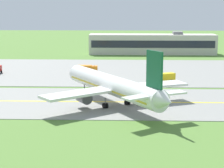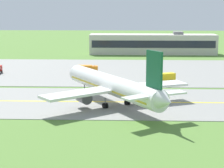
{
  "view_description": "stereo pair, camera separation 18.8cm",
  "coord_description": "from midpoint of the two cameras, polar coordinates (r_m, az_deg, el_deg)",
  "views": [
    {
      "loc": [
        4.28,
        -84.51,
        20.38
      ],
      "look_at": [
        1.18,
        -0.14,
        4.0
      ],
      "focal_mm": 65.39,
      "sensor_mm": 36.0,
      "label": 1
    },
    {
      "loc": [
        4.46,
        -84.5,
        20.38
      ],
      "look_at": [
        1.18,
        -0.14,
        4.0
      ],
      "focal_mm": 65.39,
      "sensor_mm": 36.0,
      "label": 2
    }
  ],
  "objects": [
    {
      "name": "ground_plane",
      "position": [
        87.04,
        -0.84,
        -2.56
      ],
      "size": [
        500.0,
        500.0,
        0.0
      ],
      "primitive_type": "plane",
      "color": "#517A33"
    },
    {
      "name": "taxiway_strip",
      "position": [
        87.03,
        -0.84,
        -2.53
      ],
      "size": [
        240.0,
        28.0,
        0.1
      ],
      "primitive_type": "cube",
      "color": "gray",
      "rests_on": "ground"
    },
    {
      "name": "apron_pad",
      "position": [
        128.25,
        4.59,
        1.82
      ],
      "size": [
        140.0,
        52.0,
        0.1
      ],
      "primitive_type": "cube",
      "color": "gray",
      "rests_on": "ground"
    },
    {
      "name": "taxiway_centreline",
      "position": [
        87.02,
        -0.84,
        -2.5
      ],
      "size": [
        220.0,
        0.6,
        0.01
      ],
      "primitive_type": "cube",
      "color": "yellow",
      "rests_on": "taxiway_strip"
    },
    {
      "name": "airplane_lead",
      "position": [
        83.6,
        0.05,
        -0.23
      ],
      "size": [
        29.62,
        35.52,
        12.7
      ],
      "color": "white",
      "rests_on": "ground"
    },
    {
      "name": "service_truck_baggage",
      "position": [
        122.82,
        -3.52,
        2.13
      ],
      "size": [
        6.06,
        2.5,
        2.6
      ],
      "color": "orange",
      "rests_on": "ground"
    },
    {
      "name": "service_truck_catering",
      "position": [
        109.0,
        7.24,
        0.93
      ],
      "size": [
        6.28,
        4.54,
        2.6
      ],
      "color": "yellow",
      "rests_on": "ground"
    },
    {
      "name": "terminal_building",
      "position": [
        173.91,
        5.62,
        5.58
      ],
      "size": [
        52.95,
        10.08,
        9.48
      ],
      "color": "beige",
      "rests_on": "ground"
    }
  ]
}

